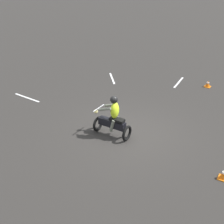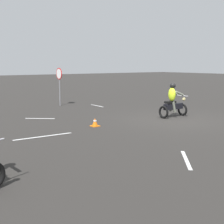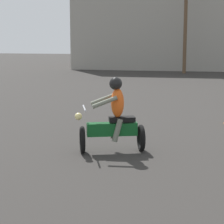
{
  "view_description": "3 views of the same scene",
  "coord_description": "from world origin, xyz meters",
  "views": [
    {
      "loc": [
        9.08,
        4.89,
        6.28
      ],
      "look_at": [
        0.47,
        -0.48,
        1.0
      ],
      "focal_mm": 50.0,
      "sensor_mm": 36.0,
      "label": 1
    },
    {
      "loc": [
        -9.73,
        10.66,
        2.54
      ],
      "look_at": [
        -1.18,
        4.39,
        0.9
      ],
      "focal_mm": 50.0,
      "sensor_mm": 36.0,
      "label": 2
    },
    {
      "loc": [
        -1.0,
        0.13,
        2.53
      ],
      "look_at": [
        -2.84,
        9.26,
        0.9
      ],
      "focal_mm": 70.0,
      "sensor_mm": 36.0,
      "label": 3
    }
  ],
  "objects": [
    {
      "name": "utility_pole_far",
      "position": [
        -2.07,
        30.4,
        4.84
      ],
      "size": [
        0.24,
        0.24,
        9.68
      ],
      "primitive_type": "cylinder",
      "color": "brown",
      "rests_on": "ground"
    },
    {
      "name": "motorcycle_rider_background",
      "position": [
        -2.81,
        9.27,
        0.73
      ],
      "size": [
        1.55,
        1.04,
        1.66
      ],
      "rotation": [
        0.0,
        0.0,
        1.9
      ],
      "color": "black",
      "rests_on": "ground"
    }
  ]
}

